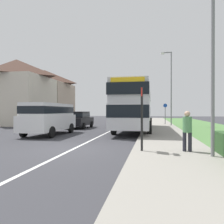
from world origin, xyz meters
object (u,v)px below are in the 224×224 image
at_px(bus_stop_sign, 142,114).
at_px(street_lamp_mid, 170,84).
at_px(street_lamp_near, 209,46).
at_px(cycle_route_sign, 165,113).
at_px(double_decker_bus, 135,105).
at_px(pedestrian_at_stop, 187,129).
at_px(parked_car_black, 79,119).
at_px(parked_van_white, 49,116).

height_order(bus_stop_sign, street_lamp_mid, street_lamp_mid).
xyz_separation_m(street_lamp_near, street_lamp_mid, (0.01, 15.81, 0.68)).
height_order(street_lamp_near, street_lamp_mid, street_lamp_mid).
height_order(bus_stop_sign, cycle_route_sign, bus_stop_sign).
relative_size(double_decker_bus, street_lamp_near, 1.67).
bearing_deg(street_lamp_near, pedestrian_at_stop, 126.70).
xyz_separation_m(parked_car_black, street_lamp_mid, (8.87, 3.84, 3.66)).
xyz_separation_m(parked_van_white, street_lamp_near, (8.96, -6.04, 2.57)).
xyz_separation_m(parked_van_white, street_lamp_mid, (8.97, 9.77, 3.25)).
bearing_deg(parked_van_white, double_decker_bus, 36.04).
relative_size(pedestrian_at_stop, street_lamp_near, 0.25).
relative_size(parked_van_white, parked_car_black, 1.23).
xyz_separation_m(double_decker_bus, parked_car_black, (-5.53, 1.83, -1.25)).
xyz_separation_m(double_decker_bus, pedestrian_at_stop, (2.74, -9.34, -1.17)).
bearing_deg(double_decker_bus, street_lamp_mid, 59.49).
bearing_deg(street_lamp_mid, parked_van_white, -132.56).
height_order(parked_van_white, pedestrian_at_stop, parked_van_white).
distance_m(pedestrian_at_stop, street_lamp_near, 3.06).
bearing_deg(cycle_route_sign, pedestrian_at_stop, -90.63).
bearing_deg(pedestrian_at_stop, double_decker_bus, 106.36).
distance_m(double_decker_bus, pedestrian_at_stop, 9.81).
height_order(double_decker_bus, street_lamp_mid, street_lamp_mid).
bearing_deg(street_lamp_mid, pedestrian_at_stop, -92.29).
bearing_deg(street_lamp_near, parked_car_black, 126.52).
xyz_separation_m(parked_car_black, pedestrian_at_stop, (8.27, -11.17, 0.09)).
relative_size(bus_stop_sign, street_lamp_near, 0.39).
distance_m(parked_car_black, bus_stop_sign, 13.14).
height_order(pedestrian_at_stop, street_lamp_mid, street_lamp_mid).
distance_m(parked_car_black, cycle_route_sign, 10.20).
distance_m(parked_van_white, street_lamp_mid, 13.66).
height_order(double_decker_bus, bus_stop_sign, double_decker_bus).
xyz_separation_m(parked_van_white, pedestrian_at_stop, (8.37, -5.24, -0.33)).
relative_size(bus_stop_sign, cycle_route_sign, 1.03).
height_order(parked_car_black, street_lamp_mid, street_lamp_mid).
distance_m(double_decker_bus, parked_car_black, 5.96).
height_order(parked_van_white, street_lamp_mid, street_lamp_mid).
relative_size(parked_van_white, street_lamp_mid, 0.64).
relative_size(double_decker_bus, street_lamp_mid, 1.40).
distance_m(parked_car_black, street_lamp_near, 15.18).
relative_size(parked_car_black, street_lamp_near, 0.63).
height_order(cycle_route_sign, street_lamp_mid, street_lamp_mid).
relative_size(parked_van_white, cycle_route_sign, 2.04).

